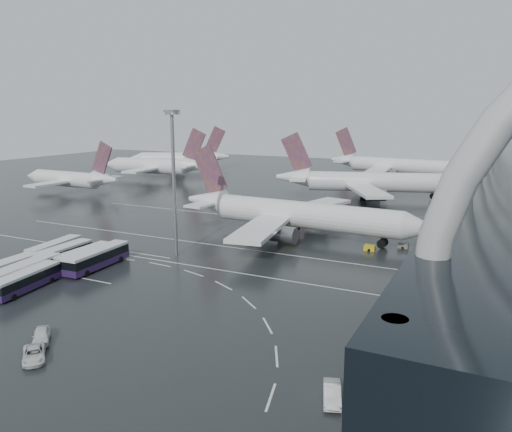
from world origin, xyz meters
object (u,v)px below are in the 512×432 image
at_px(jet_remote_mid, 157,166).
at_px(jet_remote_far, 181,159).
at_px(jet_remote_west, 72,179).
at_px(bus_row_near_c, 83,256).
at_px(bus_row_far_c, 26,280).
at_px(airliner_gate_b, 367,182).
at_px(bus_row_far_b, 25,272).
at_px(gse_cart_belly_c, 289,237).
at_px(bus_row_near_b, 62,254).
at_px(bus_row_far_a, 0,272).
at_px(gse_cart_belly_d, 403,246).
at_px(bus_row_near_d, 97,258).
at_px(floodlight_mast, 173,166).
at_px(van_curve_a, 34,354).
at_px(van_curve_c, 332,393).
at_px(gse_cart_belly_a, 370,248).
at_px(bus_row_near_a, 55,249).
at_px(van_curve_b, 41,336).
at_px(airliner_gate_c, 393,166).
at_px(airliner_main, 293,215).

relative_size(jet_remote_mid, jet_remote_far, 1.09).
distance_m(jet_remote_west, jet_remote_far, 72.86).
xyz_separation_m(bus_row_near_c, bus_row_far_c, (1.72, -13.67, 0.03)).
xyz_separation_m(airliner_gate_b, bus_row_far_b, (-30.33, -103.55, -3.44)).
height_order(bus_row_near_c, gse_cart_belly_c, bus_row_near_c).
bearing_deg(bus_row_near_b, bus_row_far_a, 173.34).
relative_size(bus_row_far_b, gse_cart_belly_d, 6.98).
xyz_separation_m(jet_remote_mid, bus_row_near_d, (62.30, -99.75, -3.55)).
xyz_separation_m(airliner_gate_b, bus_row_near_c, (-28.82, -92.40, -3.59)).
relative_size(jet_remote_west, bus_row_near_d, 2.91).
bearing_deg(jet_remote_far, bus_row_near_d, 90.74).
distance_m(jet_remote_mid, gse_cart_belly_c, 108.61).
bearing_deg(gse_cart_belly_c, floodlight_mast, -127.01).
xyz_separation_m(jet_remote_far, van_curve_a, (91.05, -160.88, -4.62)).
bearing_deg(jet_remote_mid, van_curve_c, 126.00).
xyz_separation_m(jet_remote_west, jet_remote_far, (-5.45, 72.66, 0.67)).
distance_m(van_curve_a, gse_cart_belly_a, 65.45).
relative_size(bus_row_far_b, van_curve_a, 2.69).
bearing_deg(jet_remote_mid, bus_row_near_a, 110.26).
relative_size(van_curve_c, floodlight_mast, 0.17).
distance_m(bus_row_near_d, floodlight_mast, 21.59).
relative_size(jet_remote_west, bus_row_near_b, 3.17).
relative_size(gse_cart_belly_a, gse_cart_belly_d, 1.10).
xyz_separation_m(jet_remote_mid, van_curve_b, (77.17, -124.86, -4.64)).
distance_m(airliner_gate_c, bus_row_far_b, 159.79).
bearing_deg(jet_remote_west, jet_remote_mid, -97.37).
height_order(airliner_main, gse_cart_belly_d, airliner_main).
bearing_deg(airliner_gate_c, gse_cart_belly_d, -69.36).
relative_size(bus_row_near_b, gse_cart_belly_c, 5.14).
height_order(airliner_main, van_curve_a, airliner_main).
distance_m(airliner_gate_b, gse_cart_belly_a, 62.07).
bearing_deg(airliner_gate_c, jet_remote_mid, -142.94).
relative_size(bus_row_far_a, bus_row_far_c, 1.05).
relative_size(gse_cart_belly_c, gse_cart_belly_d, 1.29).
xyz_separation_m(bus_row_near_a, floodlight_mast, (19.94, 11.35, 15.71)).
height_order(jet_remote_mid, van_curve_b, jet_remote_mid).
relative_size(floodlight_mast, gse_cart_belly_a, 12.79).
bearing_deg(gse_cart_belly_a, bus_row_far_b, -136.38).
bearing_deg(bus_row_near_a, bus_row_near_d, -103.52).
height_order(jet_remote_mid, van_curve_c, jet_remote_mid).
distance_m(airliner_gate_b, bus_row_far_c, 109.53).
bearing_deg(bus_row_near_a, jet_remote_mid, 20.27).
height_order(bus_row_near_c, van_curve_a, bus_row_near_c).
bearing_deg(van_curve_b, jet_remote_mid, 77.22).
bearing_deg(jet_remote_west, van_curve_b, 134.71).
bearing_deg(bus_row_far_b, jet_remote_west, 34.88).
bearing_deg(jet_remote_far, bus_row_far_b, 87.24).
relative_size(van_curve_a, gse_cart_belly_c, 2.01).
xyz_separation_m(jet_remote_far, floodlight_mast, (81.21, -119.45, 12.05)).
bearing_deg(airliner_gate_c, jet_remote_west, -127.85).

